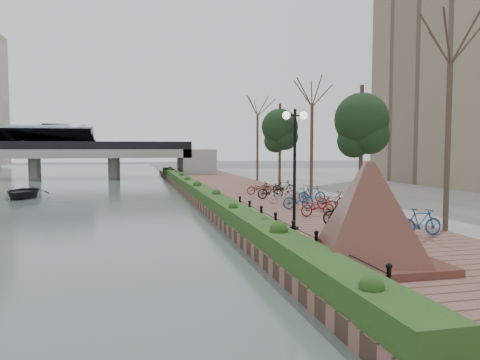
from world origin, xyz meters
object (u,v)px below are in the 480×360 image
object	(u,v)px
motorcycle	(356,227)
boat	(23,192)
pedestrian	(353,210)
lamppost	(295,143)
granite_monument	(369,213)

from	to	relation	value
motorcycle	boat	bearing A→B (deg)	126.90
motorcycle	pedestrian	bearing A→B (deg)	72.29
lamppost	pedestrian	xyz separation A→B (m)	(1.66, -1.68, -2.47)
granite_monument	pedestrian	xyz separation A→B (m)	(1.58, 4.09, -0.51)
granite_monument	motorcycle	distance (m)	3.60
lamppost	pedestrian	size ratio (longest dim) A/B	2.52
motorcycle	boat	xyz separation A→B (m)	(-15.40, 22.09, -0.49)
granite_monument	pedestrian	bearing A→B (deg)	68.94
granite_monument	pedestrian	world-z (taller)	granite_monument
lamppost	pedestrian	bearing A→B (deg)	-45.38
lamppost	boat	bearing A→B (deg)	125.72
boat	granite_monument	bearing A→B (deg)	-57.92
granite_monument	boat	world-z (taller)	granite_monument
lamppost	boat	size ratio (longest dim) A/B	1.07
pedestrian	boat	xyz separation A→B (m)	(-15.71, 21.22, -0.96)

